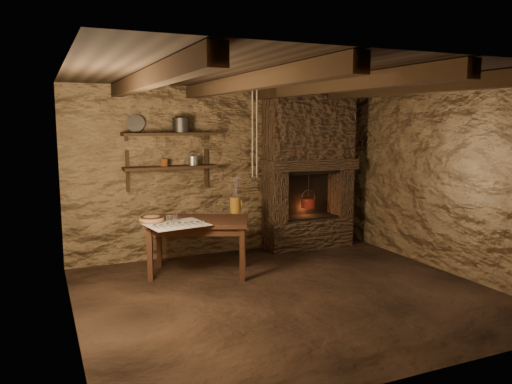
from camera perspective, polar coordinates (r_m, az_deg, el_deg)
name	(u,v)px	position (r m, az deg, el deg)	size (l,w,h in m)	color
floor	(288,294)	(5.72, 3.68, -11.54)	(4.50, 4.50, 0.00)	black
back_wall	(225,171)	(7.25, -3.53, 2.39)	(4.50, 0.04, 2.40)	#4B3723
front_wall	(417,222)	(3.80, 17.88, -3.26)	(4.50, 0.04, 2.40)	#4B3723
left_wall	(69,201)	(4.84, -20.59, -1.01)	(0.04, 4.00, 2.40)	#4B3723
right_wall	(447,178)	(6.77, 20.95, 1.45)	(0.04, 4.00, 2.40)	#4B3723
ceiling	(290,75)	(5.41, 3.91, 13.16)	(4.50, 4.00, 0.04)	black
beam_far_left	(148,79)	(4.89, -12.25, 12.48)	(0.14, 3.95, 0.16)	black
beam_mid_left	(246,83)	(5.19, -1.11, 12.40)	(0.14, 3.95, 0.16)	black
beam_mid_right	(330,85)	(5.65, 8.50, 11.96)	(0.14, 3.95, 0.16)	black
beam_far_right	(403,88)	(6.24, 16.46, 11.36)	(0.14, 3.95, 0.16)	black
shelf_lower	(170,167)	(6.84, -9.76, 2.79)	(1.25, 0.30, 0.04)	black
shelf_upper	(170,134)	(6.82, -9.86, 6.55)	(1.25, 0.30, 0.04)	black
hearth	(308,167)	(7.57, 6.01, 2.80)	(1.43, 0.51, 2.30)	#322319
work_table	(199,244)	(6.36, -6.56, -5.98)	(1.41, 1.14, 0.71)	black
linen_cloth	(176,224)	(5.99, -9.08, -3.67)	(0.68, 0.55, 0.01)	silver
pewter_cutlery_row	(177,224)	(5.97, -9.02, -3.62)	(0.57, 0.22, 0.01)	gray
drinking_glasses	(175,218)	(6.11, -9.20, -2.98)	(0.22, 0.07, 0.09)	white
stoneware_jug	(235,197)	(6.64, -2.37, -0.62)	(0.16, 0.16, 0.49)	#A76C20
wooden_bowl	(152,220)	(6.15, -11.83, -3.12)	(0.31, 0.31, 0.11)	#8F603E
iron_stockpot	(181,126)	(6.86, -8.55, 7.48)	(0.23, 0.23, 0.17)	#2D2A28
tin_pan	(136,123)	(6.82, -13.57, 7.62)	(0.24, 0.24, 0.03)	#9D9C97
small_kettle	(193,161)	(6.92, -7.20, 3.58)	(0.18, 0.14, 0.19)	#9D9C97
rusty_tin	(164,162)	(6.82, -10.45, 3.34)	(0.10, 0.10, 0.10)	#582811
red_pot	(308,202)	(7.58, 6.00, -1.17)	(0.27, 0.27, 0.54)	maroon
hanging_ropes	(255,131)	(6.36, -0.16, 7.02)	(0.08, 0.08, 1.20)	tan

